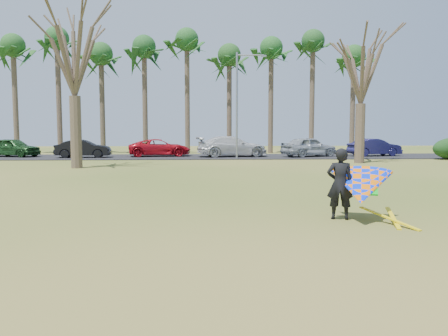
{
  "coord_description": "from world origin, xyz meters",
  "views": [
    {
      "loc": [
        -0.67,
        -10.96,
        2.24
      ],
      "look_at": [
        0.0,
        2.0,
        1.1
      ],
      "focal_mm": 35.0,
      "sensor_mm": 36.0,
      "label": 1
    }
  ],
  "objects_px": {
    "car_0": "(13,147)",
    "kite_flyer": "(359,186)",
    "streetlight": "(239,100)",
    "car_3": "(232,146)",
    "bare_tree_left": "(73,48)",
    "car_4": "(309,147)",
    "bare_tree_right": "(362,65)",
    "car_2": "(160,148)",
    "car_1": "(83,149)",
    "car_5": "(374,147)"
  },
  "relations": [
    {
      "from": "car_5",
      "to": "kite_flyer",
      "type": "height_order",
      "value": "kite_flyer"
    },
    {
      "from": "streetlight",
      "to": "car_4",
      "type": "bearing_deg",
      "value": 21.46
    },
    {
      "from": "bare_tree_left",
      "to": "streetlight",
      "type": "height_order",
      "value": "bare_tree_left"
    },
    {
      "from": "car_0",
      "to": "car_2",
      "type": "height_order",
      "value": "car_0"
    },
    {
      "from": "car_3",
      "to": "bare_tree_right",
      "type": "bearing_deg",
      "value": -138.05
    },
    {
      "from": "car_3",
      "to": "bare_tree_left",
      "type": "bearing_deg",
      "value": 125.33
    },
    {
      "from": "car_0",
      "to": "car_3",
      "type": "distance_m",
      "value": 17.89
    },
    {
      "from": "car_2",
      "to": "kite_flyer",
      "type": "distance_m",
      "value": 26.98
    },
    {
      "from": "bare_tree_right",
      "to": "car_2",
      "type": "bearing_deg",
      "value": 152.31
    },
    {
      "from": "bare_tree_left",
      "to": "kite_flyer",
      "type": "height_order",
      "value": "bare_tree_left"
    },
    {
      "from": "car_0",
      "to": "car_4",
      "type": "bearing_deg",
      "value": -74.22
    },
    {
      "from": "car_2",
      "to": "car_5",
      "type": "xyz_separation_m",
      "value": [
        17.94,
        -0.57,
        0.01
      ]
    },
    {
      "from": "bare_tree_right",
      "to": "streetlight",
      "type": "xyz_separation_m",
      "value": [
        -7.84,
        4.0,
        -2.1
      ]
    },
    {
      "from": "bare_tree_right",
      "to": "car_4",
      "type": "bearing_deg",
      "value": 106.58
    },
    {
      "from": "kite_flyer",
      "to": "bare_tree_right",
      "type": "bearing_deg",
      "value": 69.79
    },
    {
      "from": "car_0",
      "to": "car_3",
      "type": "relative_size",
      "value": 0.77
    },
    {
      "from": "bare_tree_right",
      "to": "car_2",
      "type": "xyz_separation_m",
      "value": [
        -14.14,
        7.42,
        -5.8
      ]
    },
    {
      "from": "car_2",
      "to": "car_3",
      "type": "bearing_deg",
      "value": -106.09
    },
    {
      "from": "bare_tree_right",
      "to": "car_1",
      "type": "distance_m",
      "value": 21.7
    },
    {
      "from": "car_3",
      "to": "car_4",
      "type": "bearing_deg",
      "value": -101.55
    },
    {
      "from": "car_0",
      "to": "car_1",
      "type": "height_order",
      "value": "car_0"
    },
    {
      "from": "bare_tree_right",
      "to": "car_2",
      "type": "distance_m",
      "value": 16.99
    },
    {
      "from": "car_2",
      "to": "streetlight",
      "type": "bearing_deg",
      "value": -126.93
    },
    {
      "from": "bare_tree_right",
      "to": "car_5",
      "type": "bearing_deg",
      "value": 60.96
    },
    {
      "from": "streetlight",
      "to": "kite_flyer",
      "type": "xyz_separation_m",
      "value": [
        1.01,
        -22.55,
        -3.61
      ]
    },
    {
      "from": "car_0",
      "to": "streetlight",
      "type": "bearing_deg",
      "value": -82.3
    },
    {
      "from": "streetlight",
      "to": "car_4",
      "type": "distance_m",
      "value": 7.34
    },
    {
      "from": "car_5",
      "to": "streetlight",
      "type": "bearing_deg",
      "value": 93.19
    },
    {
      "from": "car_1",
      "to": "kite_flyer",
      "type": "bearing_deg",
      "value": -155.53
    },
    {
      "from": "streetlight",
      "to": "car_3",
      "type": "bearing_deg",
      "value": 97.08
    },
    {
      "from": "streetlight",
      "to": "car_4",
      "type": "relative_size",
      "value": 1.7
    },
    {
      "from": "car_1",
      "to": "car_5",
      "type": "distance_m",
      "value": 23.83
    },
    {
      "from": "car_4",
      "to": "kite_flyer",
      "type": "distance_m",
      "value": 25.37
    },
    {
      "from": "car_0",
      "to": "kite_flyer",
      "type": "xyz_separation_m",
      "value": [
        19.21,
        -25.97,
        0.04
      ]
    },
    {
      "from": "bare_tree_right",
      "to": "car_3",
      "type": "distance_m",
      "value": 11.94
    },
    {
      "from": "bare_tree_right",
      "to": "streetlight",
      "type": "bearing_deg",
      "value": 152.97
    },
    {
      "from": "car_0",
      "to": "bare_tree_left",
      "type": "bearing_deg",
      "value": -124.02
    },
    {
      "from": "bare_tree_left",
      "to": "car_5",
      "type": "relative_size",
      "value": 2.22
    },
    {
      "from": "car_1",
      "to": "car_4",
      "type": "height_order",
      "value": "car_4"
    },
    {
      "from": "car_4",
      "to": "kite_flyer",
      "type": "xyz_separation_m",
      "value": [
        -4.94,
        -24.89,
        -0.01
      ]
    },
    {
      "from": "car_2",
      "to": "car_0",
      "type": "bearing_deg",
      "value": 81.57
    },
    {
      "from": "car_1",
      "to": "car_3",
      "type": "height_order",
      "value": "car_3"
    },
    {
      "from": "bare_tree_right",
      "to": "car_1",
      "type": "height_order",
      "value": "bare_tree_right"
    },
    {
      "from": "car_3",
      "to": "car_5",
      "type": "bearing_deg",
      "value": -97.9
    },
    {
      "from": "kite_flyer",
      "to": "car_3",
      "type": "bearing_deg",
      "value": 93.05
    },
    {
      "from": "car_4",
      "to": "streetlight",
      "type": "bearing_deg",
      "value": 87.69
    },
    {
      "from": "bare_tree_left",
      "to": "car_2",
      "type": "distance_m",
      "value": 12.7
    },
    {
      "from": "bare_tree_left",
      "to": "car_5",
      "type": "distance_m",
      "value": 24.7
    },
    {
      "from": "bare_tree_left",
      "to": "car_1",
      "type": "bearing_deg",
      "value": 102.55
    },
    {
      "from": "car_5",
      "to": "kite_flyer",
      "type": "distance_m",
      "value": 27.54
    }
  ]
}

